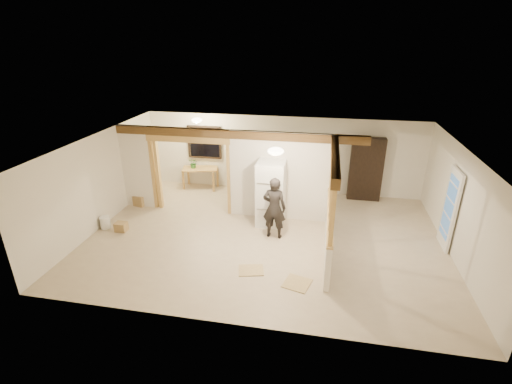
% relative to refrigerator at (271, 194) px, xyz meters
% --- Properties ---
extents(floor, '(9.00, 6.50, 0.01)m').
position_rel_refrigerator_xyz_m(floor, '(-0.02, -0.78, -0.90)').
color(floor, '#C0AE8F').
rests_on(floor, ground).
extents(ceiling, '(9.00, 6.50, 0.01)m').
position_rel_refrigerator_xyz_m(ceiling, '(-0.02, -0.78, 1.60)').
color(ceiling, white).
extents(wall_back, '(9.00, 0.01, 2.50)m').
position_rel_refrigerator_xyz_m(wall_back, '(-0.02, 2.47, 0.35)').
color(wall_back, beige).
rests_on(wall_back, floor).
extents(wall_front, '(9.00, 0.01, 2.50)m').
position_rel_refrigerator_xyz_m(wall_front, '(-0.02, -4.03, 0.35)').
color(wall_front, beige).
rests_on(wall_front, floor).
extents(wall_left, '(0.01, 6.50, 2.50)m').
position_rel_refrigerator_xyz_m(wall_left, '(-4.52, -0.78, 0.35)').
color(wall_left, beige).
rests_on(wall_left, floor).
extents(wall_right, '(0.01, 6.50, 2.50)m').
position_rel_refrigerator_xyz_m(wall_right, '(4.48, -0.78, 0.35)').
color(wall_right, beige).
rests_on(wall_right, floor).
extents(partition_left_stub, '(0.90, 0.12, 2.50)m').
position_rel_refrigerator_xyz_m(partition_left_stub, '(-4.07, 0.42, 0.35)').
color(partition_left_stub, silver).
rests_on(partition_left_stub, floor).
extents(partition_center, '(2.80, 0.12, 2.50)m').
position_rel_refrigerator_xyz_m(partition_center, '(0.18, 0.42, 0.35)').
color(partition_center, silver).
rests_on(partition_center, floor).
extents(doorway_frame, '(2.46, 0.14, 2.20)m').
position_rel_refrigerator_xyz_m(doorway_frame, '(-2.42, 0.42, 0.20)').
color(doorway_frame, tan).
rests_on(doorway_frame, floor).
extents(header_beam_back, '(7.00, 0.18, 0.22)m').
position_rel_refrigerator_xyz_m(header_beam_back, '(-1.02, 0.42, 1.48)').
color(header_beam_back, brown).
rests_on(header_beam_back, ceiling).
extents(header_beam_right, '(0.18, 3.30, 0.22)m').
position_rel_refrigerator_xyz_m(header_beam_right, '(1.58, -1.18, 1.48)').
color(header_beam_right, brown).
rests_on(header_beam_right, ceiling).
extents(pony_wall, '(0.12, 3.20, 1.00)m').
position_rel_refrigerator_xyz_m(pony_wall, '(1.58, -1.18, -0.40)').
color(pony_wall, silver).
rests_on(pony_wall, floor).
extents(stud_partition, '(0.14, 3.20, 1.32)m').
position_rel_refrigerator_xyz_m(stud_partition, '(1.58, -1.18, 0.76)').
color(stud_partition, tan).
rests_on(stud_partition, pony_wall).
extents(window_back, '(1.12, 0.10, 1.10)m').
position_rel_refrigerator_xyz_m(window_back, '(-2.62, 2.39, 0.65)').
color(window_back, black).
rests_on(window_back, wall_back).
extents(french_door, '(0.12, 0.86, 2.00)m').
position_rel_refrigerator_xyz_m(french_door, '(4.40, -0.38, 0.10)').
color(french_door, white).
rests_on(french_door, floor).
extents(ceiling_dome_main, '(0.36, 0.36, 0.16)m').
position_rel_refrigerator_xyz_m(ceiling_dome_main, '(0.28, -1.28, 1.58)').
color(ceiling_dome_main, '#FFEABF').
rests_on(ceiling_dome_main, ceiling).
extents(ceiling_dome_util, '(0.32, 0.32, 0.14)m').
position_rel_refrigerator_xyz_m(ceiling_dome_util, '(-2.52, 1.52, 1.58)').
color(ceiling_dome_util, '#FFEABF').
rests_on(ceiling_dome_util, ceiling).
extents(hanging_bulb, '(0.07, 0.07, 0.07)m').
position_rel_refrigerator_xyz_m(hanging_bulb, '(-2.02, 0.82, 1.28)').
color(hanging_bulb, '#FFD88C').
rests_on(hanging_bulb, ceiling).
extents(refrigerator, '(0.74, 0.72, 1.79)m').
position_rel_refrigerator_xyz_m(refrigerator, '(0.00, 0.00, 0.00)').
color(refrigerator, white).
rests_on(refrigerator, floor).
extents(woman, '(0.63, 0.44, 1.64)m').
position_rel_refrigerator_xyz_m(woman, '(0.20, -0.72, -0.08)').
color(woman, black).
rests_on(woman, floor).
extents(work_table, '(1.25, 0.80, 0.73)m').
position_rel_refrigerator_xyz_m(work_table, '(-2.74, 2.13, -0.53)').
color(work_table, tan).
rests_on(work_table, floor).
extents(potted_plant, '(0.40, 0.37, 0.35)m').
position_rel_refrigerator_xyz_m(potted_plant, '(-2.93, 2.07, 0.00)').
color(potted_plant, '#235628').
rests_on(potted_plant, work_table).
extents(shop_vac, '(0.52, 0.52, 0.60)m').
position_rel_refrigerator_xyz_m(shop_vac, '(-4.22, 0.97, -0.60)').
color(shop_vac, maroon).
rests_on(shop_vac, floor).
extents(bookshelf, '(1.00, 0.33, 2.00)m').
position_rel_refrigerator_xyz_m(bookshelf, '(2.66, 2.23, 0.10)').
color(bookshelf, black).
rests_on(bookshelf, floor).
extents(bucket, '(0.32, 0.32, 0.34)m').
position_rel_refrigerator_xyz_m(bucket, '(-4.36, -1.12, -0.73)').
color(bucket, silver).
rests_on(bucket, floor).
extents(box_util_a, '(0.38, 0.34, 0.29)m').
position_rel_refrigerator_xyz_m(box_util_a, '(-1.14, 1.09, -0.75)').
color(box_util_a, '#A07F4D').
rests_on(box_util_a, floor).
extents(box_util_b, '(0.40, 0.40, 0.32)m').
position_rel_refrigerator_xyz_m(box_util_b, '(-4.12, 0.44, -0.74)').
color(box_util_b, '#A07F4D').
rests_on(box_util_b, floor).
extents(box_front, '(0.30, 0.25, 0.24)m').
position_rel_refrigerator_xyz_m(box_front, '(-3.85, -1.19, -0.78)').
color(box_front, '#A07F4D').
rests_on(box_front, floor).
extents(floor_panel_near, '(0.65, 0.65, 0.02)m').
position_rel_refrigerator_xyz_m(floor_panel_near, '(0.97, -2.62, -0.89)').
color(floor_panel_near, tan).
rests_on(floor_panel_near, floor).
extents(floor_panel_far, '(0.64, 0.55, 0.02)m').
position_rel_refrigerator_xyz_m(floor_panel_far, '(-0.07, -2.33, -0.89)').
color(floor_panel_far, tan).
rests_on(floor_panel_far, floor).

